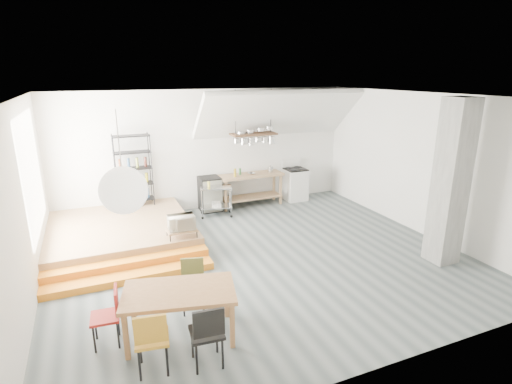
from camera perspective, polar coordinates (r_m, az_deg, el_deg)
name	(u,v)px	position (r m, az deg, el deg)	size (l,w,h in m)	color
floor	(259,257)	(8.22, 0.50, -9.34)	(8.00, 8.00, 0.00)	#4D5759
wall_back	(208,150)	(10.87, -6.87, 5.94)	(8.00, 0.04, 3.20)	silver
wall_left	(22,208)	(7.14, -30.40, -2.01)	(0.04, 7.00, 3.20)	silver
wall_right	(420,164)	(9.91, 22.32, 3.74)	(0.04, 7.00, 3.20)	silver
ceiling	(260,96)	(7.40, 0.56, 13.53)	(8.00, 7.00, 0.02)	white
slope_ceiling	(278,114)	(10.83, 3.23, 11.07)	(4.40, 1.80, 0.15)	white
window_pane	(32,174)	(8.53, -29.35, 2.29)	(0.02, 2.50, 2.20)	white
platform	(121,232)	(9.42, -18.72, -5.44)	(3.00, 3.00, 0.40)	#97774B
step_lower	(132,277)	(7.70, -17.35, -11.51)	(3.00, 0.35, 0.13)	orange
step_upper	(129,265)	(7.98, -17.67, -9.96)	(3.00, 0.35, 0.27)	orange
concrete_column	(451,183)	(8.42, 26.04, 1.16)	(0.50, 0.50, 3.20)	slate
kitchen_counter	(251,184)	(11.12, -0.74, 1.15)	(1.80, 0.60, 0.91)	#97774B
stove	(295,184)	(11.75, 5.59, 1.19)	(0.60, 0.60, 1.18)	white
pot_rack	(255,137)	(10.64, -0.16, 7.88)	(1.20, 0.50, 1.43)	#3C2418
wire_shelving	(133,169)	(10.28, -17.11, 3.13)	(0.88, 0.38, 1.80)	black
microwave_shelf	(182,230)	(8.27, -10.57, -5.33)	(0.60, 0.40, 0.16)	#97774B
paper_lantern	(124,190)	(5.24, -18.40, 0.22)	(0.60, 0.60, 0.60)	white
dining_table	(179,296)	(5.80, -10.91, -14.32)	(1.69, 1.19, 0.73)	#965F36
chair_mustard	(152,337)	(5.31, -14.69, -19.38)	(0.47, 0.47, 0.89)	#B57E1F
chair_black	(207,331)	(5.28, -6.95, -19.08)	(0.44, 0.44, 0.90)	black
chair_olive	(193,280)	(6.48, -9.02, -12.33)	(0.46, 0.46, 0.82)	brown
chair_red	(110,312)	(6.00, -20.17, -15.76)	(0.41, 0.41, 0.82)	#B11F19
rolling_cart	(216,197)	(10.38, -5.72, -0.73)	(0.88, 0.63, 0.79)	silver
mini_fridge	(210,194)	(10.84, -6.60, -0.26)	(0.55, 0.55, 0.93)	black
microwave	(181,222)	(8.21, -10.63, -4.28)	(0.52, 0.35, 0.29)	beige
bowl	(251,174)	(11.00, -0.66, 2.64)	(0.20, 0.20, 0.05)	silver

